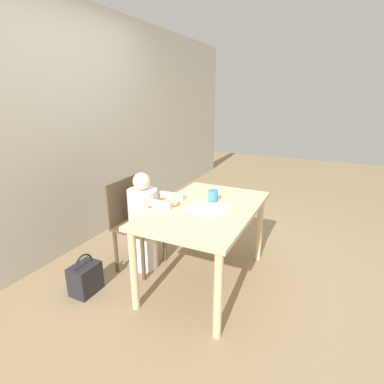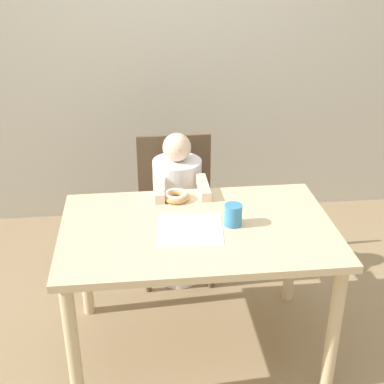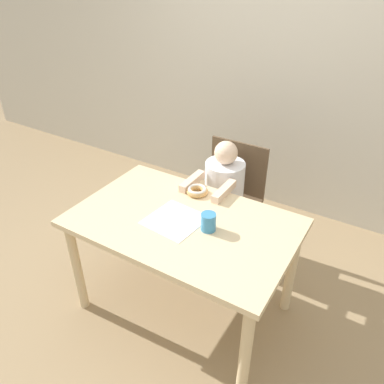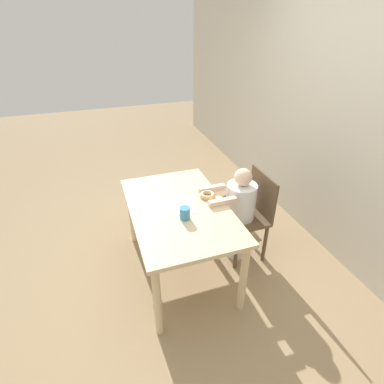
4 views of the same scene
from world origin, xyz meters
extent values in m
plane|color=#997F5B|center=(0.00, 0.00, 0.00)|extent=(12.00, 12.00, 0.00)
cube|color=beige|center=(0.00, 1.54, 1.25)|extent=(8.00, 0.05, 2.50)
cube|color=beige|center=(0.00, 0.00, 0.69)|extent=(1.27, 0.80, 0.03)
cylinder|color=beige|center=(-0.57, -0.34, 0.34)|extent=(0.06, 0.06, 0.68)
cylinder|color=beige|center=(0.57, -0.34, 0.34)|extent=(0.06, 0.06, 0.68)
cylinder|color=beige|center=(-0.57, 0.34, 0.34)|extent=(0.06, 0.06, 0.68)
cylinder|color=beige|center=(0.57, 0.34, 0.34)|extent=(0.06, 0.06, 0.68)
cube|color=brown|center=(-0.04, 0.65, 0.44)|extent=(0.44, 0.37, 0.03)
cube|color=brown|center=(-0.04, 0.83, 0.66)|extent=(0.44, 0.02, 0.41)
cylinder|color=brown|center=(-0.23, 0.50, 0.21)|extent=(0.04, 0.04, 0.43)
cylinder|color=brown|center=(0.14, 0.50, 0.21)|extent=(0.04, 0.04, 0.43)
cylinder|color=brown|center=(-0.23, 0.80, 0.21)|extent=(0.04, 0.04, 0.43)
cylinder|color=brown|center=(0.14, 0.80, 0.21)|extent=(0.04, 0.04, 0.43)
cylinder|color=white|center=(-0.04, 0.61, 0.23)|extent=(0.23, 0.23, 0.45)
cylinder|color=white|center=(-0.04, 0.61, 0.62)|extent=(0.28, 0.28, 0.34)
sphere|color=beige|center=(-0.04, 0.61, 0.87)|extent=(0.16, 0.16, 0.16)
cube|color=beige|center=(-0.16, 0.36, 0.74)|extent=(0.05, 0.25, 0.05)
cube|color=beige|center=(0.07, 0.36, 0.74)|extent=(0.05, 0.25, 0.05)
torus|color=tan|center=(-0.08, 0.29, 0.73)|extent=(0.14, 0.14, 0.04)
torus|color=white|center=(-0.08, 0.29, 0.74)|extent=(0.12, 0.12, 0.02)
cube|color=white|center=(-0.04, -0.02, 0.71)|extent=(0.32, 0.32, 0.00)
cube|color=#232328|center=(-0.59, 0.84, 0.13)|extent=(0.24, 0.18, 0.26)
torus|color=#232328|center=(-0.59, 0.84, 0.26)|extent=(0.20, 0.02, 0.20)
cylinder|color=teal|center=(0.16, 0.00, 0.76)|extent=(0.08, 0.08, 0.10)
camera|label=1|loc=(-2.16, -0.91, 1.61)|focal=28.00mm
camera|label=2|loc=(-0.26, -2.13, 1.93)|focal=50.00mm
camera|label=3|loc=(0.94, -1.44, 1.97)|focal=35.00mm
camera|label=4|loc=(2.00, -0.57, 2.11)|focal=28.00mm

